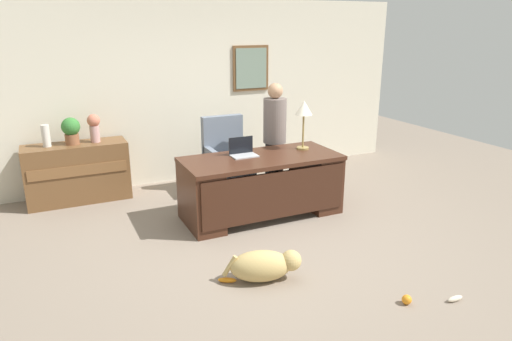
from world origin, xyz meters
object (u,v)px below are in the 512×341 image
Objects in this scene: armchair at (227,159)px; dog_toy_ball at (407,300)px; vase_empty at (46,136)px; dog_toy_plush at (227,280)px; dog_toy_bone at (455,299)px; desk_lamp at (304,111)px; credenza at (78,173)px; potted_plant at (71,130)px; desk at (262,184)px; vase_with_flowers at (94,126)px; person_standing at (275,139)px; laptop at (243,151)px; dog_lying at (264,265)px.

armchair reaches higher than dog_toy_ball.
vase_empty reaches higher than dog_toy_plush.
dog_toy_bone is 0.93× the size of dog_toy_plush.
desk_lamp is 2.88m from dog_toy_bone.
desk_lamp is (2.70, -1.42, 0.87)m from credenza.
desk_lamp is at bearing 81.39° from dog_toy_ball.
vase_empty is (-3.03, 1.42, -0.33)m from desk_lamp.
potted_plant is at bearing 121.27° from dog_toy_ball.
desk is 6.75× the size of vase_empty.
dog_toy_ball is (2.05, -3.86, -0.98)m from vase_with_flowers.
armchair is at bearing -13.01° from vase_empty.
dog_toy_bone is at bearing -19.55° from dog_toy_ball.
dog_toy_ball is 0.44m from dog_toy_bone.
person_standing is at bearing -17.05° from vase_empty.
laptop is 2.65m from dog_toy_ball.
laptop is at bearing -144.79° from person_standing.
person_standing is at bearing 35.21° from laptop.
vase_empty is at bearing 127.48° from dog_toy_bone.
credenza is at bearing 109.96° from dog_toy_plush.
credenza is at bearing 121.09° from dog_toy_ball.
laptop is 2.89m from dog_toy_bone.
armchair is 0.92m from laptop.
potted_plant is 4.62m from dog_toy_ball.
laptop reaches higher than dog_toy_bone.
potted_plant reaches higher than desk.
desk_lamp reaches higher than dog_lying.
vase_empty is 0.32m from potted_plant.
desk is at bearing -41.34° from vase_with_flowers.
potted_plant reaches higher than vase_empty.
laptop is (1.86, -1.38, 0.43)m from credenza.
dog_lying is (-1.18, -2.09, -0.65)m from person_standing.
dog_toy_plush is (-1.29, 0.99, -0.02)m from dog_toy_ball.
desk_lamp reaches higher than dog_toy_plush.
credenza is 1.23× the size of armchair.
dog_toy_bone is at bearing -88.96° from desk_lamp.
dog_toy_ball is (0.28, -2.31, -0.38)m from desk.
desk is 2.89m from vase_empty.
credenza is 3.71× the size of potted_plant.
dog_toy_ball is at bearing -98.61° from desk_lamp.
desk_lamp is at bearing 49.80° from dog_lying.
dog_lying is 1.72m from dog_toy_bone.
dog_toy_ball is 0.49× the size of dog_toy_plush.
armchair reaches higher than laptop.
dog_toy_plush is (-1.52, -1.98, -0.78)m from person_standing.
dog_toy_bone is (0.89, -2.63, -0.80)m from laptop.
vase_empty reaches higher than armchair.
laptop is at bearing 100.70° from dog_toy_ball.
dog_toy_plush is (1.04, -2.87, -0.38)m from credenza.
laptop is 1.10× the size of vase_empty.
desk_lamp reaches higher than potted_plant.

